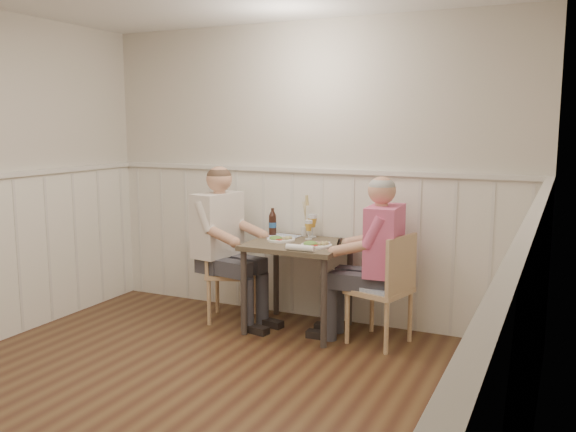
% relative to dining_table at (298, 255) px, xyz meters
% --- Properties ---
extents(ground_plane, '(4.50, 4.50, 0.00)m').
position_rel_dining_table_xyz_m(ground_plane, '(-0.09, -1.84, -0.64)').
color(ground_plane, '#422617').
extents(room_shell, '(4.04, 4.54, 2.60)m').
position_rel_dining_table_xyz_m(room_shell, '(-0.09, -1.84, 0.88)').
color(room_shell, beige).
rests_on(room_shell, ground).
extents(wainscot, '(4.00, 4.49, 1.34)m').
position_rel_dining_table_xyz_m(wainscot, '(-0.09, -1.15, 0.05)').
color(wainscot, white).
rests_on(wainscot, ground).
extents(dining_table, '(0.80, 0.70, 0.75)m').
position_rel_dining_table_xyz_m(dining_table, '(0.00, 0.00, 0.00)').
color(dining_table, brown).
rests_on(dining_table, ground).
extents(chair_right, '(0.51, 0.51, 0.88)m').
position_rel_dining_table_xyz_m(chair_right, '(0.76, -0.03, -0.16)').
color(chair_right, tan).
rests_on(chair_right, ground).
extents(chair_left, '(0.52, 0.52, 0.87)m').
position_rel_dining_table_xyz_m(chair_left, '(-0.69, -0.01, -0.17)').
color(chair_left, tan).
rests_on(chair_left, ground).
extents(man_in_pink, '(0.64, 0.44, 1.35)m').
position_rel_dining_table_xyz_m(man_in_pink, '(0.69, -0.00, -0.07)').
color(man_in_pink, '#3F3F47').
rests_on(man_in_pink, ground).
extents(diner_cream, '(0.70, 0.50, 1.39)m').
position_rel_dining_table_xyz_m(diner_cream, '(-0.72, -0.04, -0.06)').
color(diner_cream, '#3F3F47').
rests_on(diner_cream, ground).
extents(plate_man, '(0.25, 0.25, 0.06)m').
position_rel_dining_table_xyz_m(plate_man, '(0.19, -0.09, 0.13)').
color(plate_man, white).
rests_on(plate_man, dining_table).
extents(plate_diner, '(0.24, 0.24, 0.06)m').
position_rel_dining_table_xyz_m(plate_diner, '(-0.17, 0.00, 0.13)').
color(plate_diner, white).
rests_on(plate_diner, dining_table).
extents(beer_glass_a, '(0.08, 0.08, 0.20)m').
position_rel_dining_table_xyz_m(beer_glass_a, '(0.02, 0.26, 0.25)').
color(beer_glass_a, silver).
rests_on(beer_glass_a, dining_table).
extents(beer_glass_b, '(0.07, 0.07, 0.16)m').
position_rel_dining_table_xyz_m(beer_glass_b, '(0.02, 0.17, 0.22)').
color(beer_glass_b, silver).
rests_on(beer_glass_b, dining_table).
extents(beer_bottle, '(0.07, 0.07, 0.24)m').
position_rel_dining_table_xyz_m(beer_bottle, '(-0.34, 0.21, 0.22)').
color(beer_bottle, black).
rests_on(beer_bottle, dining_table).
extents(rolled_napkin, '(0.23, 0.05, 0.05)m').
position_rel_dining_table_xyz_m(rolled_napkin, '(0.15, -0.31, 0.14)').
color(rolled_napkin, white).
rests_on(rolled_napkin, dining_table).
extents(grass_vase, '(0.04, 0.04, 0.38)m').
position_rel_dining_table_xyz_m(grass_vase, '(-0.08, 0.29, 0.28)').
color(grass_vase, silver).
rests_on(grass_vase, dining_table).
extents(gingham_mat, '(0.32, 0.27, 0.01)m').
position_rel_dining_table_xyz_m(gingham_mat, '(-0.25, 0.17, 0.11)').
color(gingham_mat, '#637EAD').
rests_on(gingham_mat, dining_table).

